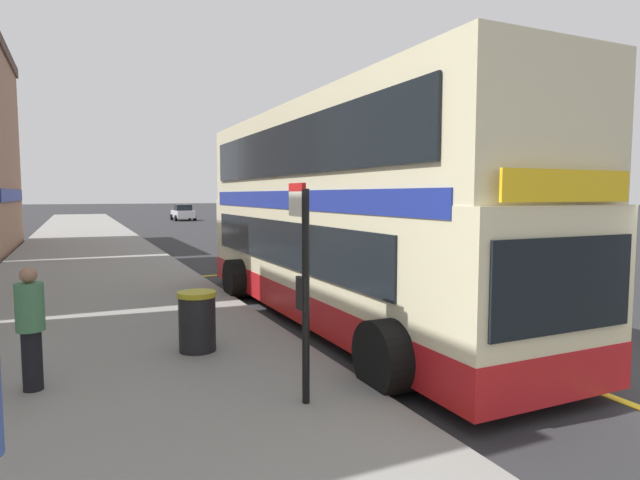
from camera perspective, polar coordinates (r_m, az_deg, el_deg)
ground_plane at (r=37.08m, az=-13.25°, el=0.73°), size 260.00×260.00×0.00m
pavement_near at (r=36.33m, az=-24.13°, el=0.46°), size 6.00×76.00×0.14m
double_decker_bus at (r=10.95m, az=2.17°, el=2.01°), size 3.21×11.19×4.40m
bus_bay_markings at (r=11.26m, az=1.44°, el=-8.51°), size 2.86×14.15×0.01m
bus_stop_sign at (r=6.24m, az=-1.85°, el=-3.64°), size 0.09×0.51×2.62m
parked_car_silver_across at (r=46.35m, az=-9.30°, el=2.60°), size 2.09×4.20×1.62m
parked_car_navy_far at (r=28.60m, az=0.51°, el=1.27°), size 2.09×4.20×1.62m
parked_car_white_ahead at (r=55.86m, az=-14.64°, el=2.89°), size 2.09×4.20×1.62m
pedestrian_further_back at (r=7.64m, az=-28.88°, el=-7.99°), size 0.34×0.34×1.58m
litter_bin at (r=8.66m, az=-13.16°, el=-8.55°), size 0.61×0.61×0.95m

